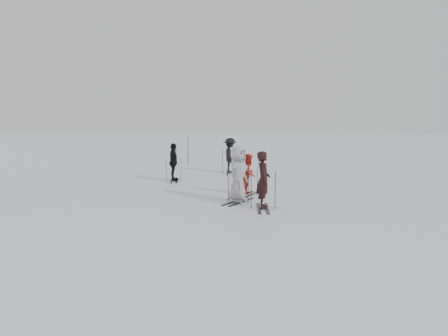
% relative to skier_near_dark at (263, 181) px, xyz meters
% --- Properties ---
extents(ground, '(120.00, 120.00, 0.00)m').
position_rel_skier_near_dark_xyz_m(ground, '(-1.74, 1.77, -0.94)').
color(ground, silver).
rests_on(ground, ground).
extents(skier_near_dark, '(0.52, 0.73, 1.88)m').
position_rel_skier_near_dark_xyz_m(skier_near_dark, '(0.00, 0.00, 0.00)').
color(skier_near_dark, black).
rests_on(skier_near_dark, ground).
extents(skier_red, '(0.77, 0.89, 1.57)m').
position_rel_skier_near_dark_xyz_m(skier_red, '(-0.72, 2.52, -0.16)').
color(skier_red, '#B32514').
rests_on(skier_red, ground).
extents(skier_grey, '(0.94, 1.13, 1.97)m').
position_rel_skier_near_dark_xyz_m(skier_grey, '(-0.95, 1.00, 0.05)').
color(skier_grey, '#9FA3A9').
rests_on(skier_grey, ground).
extents(skier_uphill_left, '(0.69, 1.11, 1.76)m').
position_rel_skier_near_dark_xyz_m(skier_uphill_left, '(-4.56, 5.50, -0.06)').
color(skier_uphill_left, black).
rests_on(skier_uphill_left, ground).
extents(skier_uphill_far, '(0.85, 1.29, 1.86)m').
position_rel_skier_near_dark_xyz_m(skier_uphill_far, '(-2.34, 8.80, -0.01)').
color(skier_uphill_far, black).
rests_on(skier_uphill_far, ground).
extents(skis_near_dark, '(1.87, 1.13, 1.29)m').
position_rel_skier_near_dark_xyz_m(skis_near_dark, '(0.00, 0.00, -0.29)').
color(skis_near_dark, black).
rests_on(skis_near_dark, ground).
extents(skis_red, '(1.76, 1.22, 1.16)m').
position_rel_skier_near_dark_xyz_m(skis_red, '(-0.72, 2.52, -0.36)').
color(skis_red, black).
rests_on(skis_red, ground).
extents(skis_grey, '(2.06, 1.59, 1.33)m').
position_rel_skier_near_dark_xyz_m(skis_grey, '(-0.95, 1.00, -0.27)').
color(skis_grey, black).
rests_on(skis_grey, ground).
extents(skis_uphill_left, '(1.69, 1.19, 1.12)m').
position_rel_skier_near_dark_xyz_m(skis_uphill_left, '(-4.56, 5.50, -0.38)').
color(skis_uphill_left, black).
rests_on(skis_uphill_left, ground).
extents(skis_uphill_far, '(1.91, 1.19, 1.31)m').
position_rel_skier_near_dark_xyz_m(skis_uphill_far, '(-2.34, 8.80, -0.29)').
color(skis_uphill_far, black).
rests_on(skis_uphill_far, ground).
extents(piste_marker, '(0.04, 0.04, 1.75)m').
position_rel_skier_near_dark_xyz_m(piste_marker, '(-5.52, 12.41, -0.07)').
color(piste_marker, black).
rests_on(piste_marker, ground).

